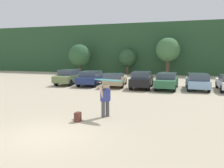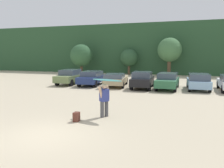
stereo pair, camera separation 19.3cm
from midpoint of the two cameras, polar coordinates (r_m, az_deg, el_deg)
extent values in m
plane|color=#C1B293|center=(9.88, -16.15, -12.01)|extent=(120.00, 120.00, 0.00)
cube|color=#284C2D|center=(43.94, 11.22, 8.23)|extent=(108.00, 12.00, 8.18)
cylinder|color=brown|center=(38.95, -7.92, 3.52)|extent=(0.41, 0.41, 1.48)
sphere|color=#2D5633|center=(38.87, -7.97, 6.85)|extent=(3.59, 3.59, 3.59)
cylinder|color=brown|center=(37.81, 3.60, 3.47)|extent=(0.39, 0.39, 1.49)
sphere|color=#284C2D|center=(37.74, 3.62, 6.38)|extent=(2.77, 2.77, 2.77)
cylinder|color=brown|center=(36.20, 13.10, 3.81)|extent=(0.52, 0.52, 2.35)
sphere|color=#427042|center=(36.15, 13.23, 8.06)|extent=(3.55, 3.55, 3.55)
cube|color=#6B7F4C|center=(25.66, -10.42, 1.46)|extent=(1.95, 4.66, 0.67)
cube|color=#3F4C5B|center=(25.54, -10.53, 2.82)|extent=(1.70, 2.35, 0.56)
cylinder|color=black|center=(27.39, -10.50, 1.11)|extent=(0.25, 0.71, 0.71)
cylinder|color=black|center=(26.74, -7.48, 1.03)|extent=(0.25, 0.71, 0.71)
cylinder|color=black|center=(24.72, -13.57, 0.39)|extent=(0.25, 0.71, 0.71)
cylinder|color=black|center=(24.00, -10.29, 0.27)|extent=(0.25, 0.71, 0.71)
cube|color=navy|center=(24.50, -5.30, 1.22)|extent=(2.30, 4.73, 0.63)
cube|color=#3F4C5B|center=(24.46, -5.31, 2.53)|extent=(1.96, 2.77, 0.49)
cylinder|color=black|center=(26.23, -6.03, 0.91)|extent=(0.28, 0.70, 0.69)
cylinder|color=black|center=(25.74, -2.47, 0.82)|extent=(0.28, 0.70, 0.69)
cylinder|color=black|center=(23.41, -8.39, 0.11)|extent=(0.28, 0.70, 0.69)
cylinder|color=black|center=(22.86, -4.44, 0.00)|extent=(0.28, 0.70, 0.69)
cube|color=tan|center=(23.86, 0.65, 0.99)|extent=(2.60, 5.01, 0.61)
cube|color=#3F4C5B|center=(22.70, 0.23, 1.97)|extent=(2.07, 2.58, 0.42)
cylinder|color=black|center=(25.58, -0.71, 0.73)|extent=(0.32, 0.66, 0.63)
cylinder|color=black|center=(25.35, 3.07, 0.66)|extent=(0.32, 0.66, 0.63)
cylinder|color=black|center=(22.50, -2.08, -0.17)|extent=(0.32, 0.66, 0.63)
cylinder|color=black|center=(22.24, 2.21, -0.25)|extent=(0.32, 0.66, 0.63)
cube|color=black|center=(22.45, 6.99, 0.72)|extent=(2.04, 4.40, 0.68)
cube|color=#3F4C5B|center=(22.04, 6.89, 2.24)|extent=(1.76, 2.09, 0.58)
cylinder|color=black|center=(24.01, 5.53, 0.34)|extent=(0.26, 0.71, 0.70)
cylinder|color=black|center=(23.81, 9.37, 0.22)|extent=(0.26, 0.71, 0.70)
cylinder|color=black|center=(21.23, 4.30, -0.54)|extent=(0.26, 0.71, 0.70)
cylinder|color=black|center=(21.00, 8.63, -0.69)|extent=(0.26, 0.71, 0.70)
cube|color=#2D6642|center=(22.31, 12.87, 0.48)|extent=(1.83, 4.63, 0.65)
cube|color=#3F4C5B|center=(22.34, 12.93, 1.98)|extent=(1.67, 2.60, 0.50)
cylinder|color=black|center=(23.94, 11.29, 0.19)|extent=(0.23, 0.67, 0.67)
cylinder|color=black|center=(23.79, 15.15, 0.03)|extent=(0.23, 0.67, 0.67)
cylinder|color=black|center=(20.95, 10.23, -0.78)|extent=(0.23, 0.67, 0.67)
cylinder|color=black|center=(20.78, 14.64, -0.96)|extent=(0.23, 0.67, 0.67)
cube|color=#84ADD1|center=(22.77, 19.70, 0.27)|extent=(2.10, 4.41, 0.63)
cube|color=#3F4C5B|center=(22.29, 19.86, 1.65)|extent=(1.84, 2.60, 0.56)
cylinder|color=black|center=(24.15, 17.42, -0.01)|extent=(0.26, 0.62, 0.61)
cylinder|color=black|center=(24.30, 21.30, -0.13)|extent=(0.26, 0.62, 0.61)
cylinder|color=black|center=(21.34, 17.80, -0.94)|extent=(0.26, 0.62, 0.61)
cylinder|color=black|center=(21.50, 22.18, -1.07)|extent=(0.26, 0.62, 0.61)
cylinder|color=black|center=(24.48, 23.87, -0.10)|extent=(0.23, 0.71, 0.70)
cylinder|color=black|center=(21.41, 24.86, -1.12)|extent=(0.23, 0.71, 0.70)
cylinder|color=#4C4C51|center=(12.07, -2.59, -6.17)|extent=(0.19, 0.19, 0.82)
cylinder|color=#4C4C51|center=(12.26, -1.54, -5.96)|extent=(0.19, 0.19, 0.82)
cube|color=#333D8C|center=(12.02, -2.08, -2.70)|extent=(0.48, 0.52, 0.63)
sphere|color=#D8AD8C|center=(11.95, -2.09, -0.60)|extent=(0.26, 0.26, 0.26)
cylinder|color=#D8AD8C|center=(11.84, -2.92, -2.05)|extent=(0.28, 0.36, 0.68)
cylinder|color=#D8AD8C|center=(12.14, -1.26, -1.81)|extent=(0.24, 0.28, 0.68)
ellipsoid|color=teal|center=(11.87, -1.44, 0.96)|extent=(1.90, 1.06, 0.08)
cube|color=#592D23|center=(11.50, -8.77, -7.89)|extent=(0.24, 0.34, 0.45)
camera|label=1|loc=(0.10, -90.33, -0.04)|focal=37.80mm
camera|label=2|loc=(0.10, 89.67, 0.04)|focal=37.80mm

